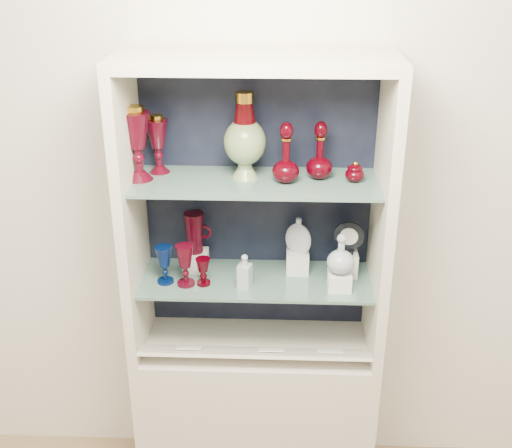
{
  "coord_description": "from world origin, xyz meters",
  "views": [
    {
      "loc": [
        0.09,
        -0.71,
        2.33
      ],
      "look_at": [
        0.0,
        1.53,
        1.3
      ],
      "focal_mm": 45.0,
      "sensor_mm": 36.0,
      "label": 1
    }
  ],
  "objects_px": {
    "enamel_urn": "(245,136)",
    "lidded_bowl": "(355,171)",
    "cobalt_goblet": "(165,265)",
    "ruby_goblet_small": "(203,271)",
    "pedestal_lamp_left": "(137,144)",
    "flat_flask": "(298,235)",
    "clear_round_decanter": "(341,255)",
    "pedestal_lamp_right": "(158,144)",
    "ruby_decanter_b": "(320,149)",
    "ruby_pitcher": "(195,233)",
    "clear_square_bottle": "(245,271)",
    "cameo_medallion": "(349,237)",
    "ruby_decanter_a": "(286,149)",
    "ruby_goblet_tall": "(185,265)"
  },
  "relations": [
    {
      "from": "pedestal_lamp_left",
      "to": "ruby_goblet_small",
      "type": "xyz_separation_m",
      "value": [
        0.23,
        -0.05,
        -0.5
      ]
    },
    {
      "from": "ruby_decanter_b",
      "to": "clear_square_bottle",
      "type": "relative_size",
      "value": 1.64
    },
    {
      "from": "enamel_urn",
      "to": "ruby_decanter_b",
      "type": "relative_size",
      "value": 1.39
    },
    {
      "from": "cameo_medallion",
      "to": "ruby_pitcher",
      "type": "bearing_deg",
      "value": -173.34
    },
    {
      "from": "ruby_pitcher",
      "to": "cameo_medallion",
      "type": "relative_size",
      "value": 1.22
    },
    {
      "from": "pedestal_lamp_left",
      "to": "cameo_medallion",
      "type": "distance_m",
      "value": 0.9
    },
    {
      "from": "ruby_decanter_a",
      "to": "ruby_goblet_small",
      "type": "relative_size",
      "value": 2.25
    },
    {
      "from": "enamel_urn",
      "to": "lidded_bowl",
      "type": "bearing_deg",
      "value": -4.0
    },
    {
      "from": "ruby_decanter_a",
      "to": "clear_square_bottle",
      "type": "distance_m",
      "value": 0.5
    },
    {
      "from": "pedestal_lamp_left",
      "to": "ruby_decanter_a",
      "type": "distance_m",
      "value": 0.55
    },
    {
      "from": "cobalt_goblet",
      "to": "ruby_goblet_small",
      "type": "distance_m",
      "value": 0.16
    },
    {
      "from": "pedestal_lamp_right",
      "to": "pedestal_lamp_left",
      "type": "bearing_deg",
      "value": -125.74
    },
    {
      "from": "pedestal_lamp_left",
      "to": "lidded_bowl",
      "type": "xyz_separation_m",
      "value": [
        0.81,
        0.01,
        -0.1
      ]
    },
    {
      "from": "cameo_medallion",
      "to": "ruby_goblet_small",
      "type": "bearing_deg",
      "value": -161.09
    },
    {
      "from": "cobalt_goblet",
      "to": "flat_flask",
      "type": "bearing_deg",
      "value": 11.71
    },
    {
      "from": "pedestal_lamp_left",
      "to": "flat_flask",
      "type": "height_order",
      "value": "pedestal_lamp_left"
    },
    {
      "from": "ruby_decanter_b",
      "to": "clear_round_decanter",
      "type": "relative_size",
      "value": 1.48
    },
    {
      "from": "ruby_goblet_tall",
      "to": "clear_round_decanter",
      "type": "xyz_separation_m",
      "value": [
        0.6,
        -0.01,
        0.06
      ]
    },
    {
      "from": "pedestal_lamp_right",
      "to": "ruby_goblet_tall",
      "type": "distance_m",
      "value": 0.48
    },
    {
      "from": "cobalt_goblet",
      "to": "cameo_medallion",
      "type": "bearing_deg",
      "value": 6.88
    },
    {
      "from": "cobalt_goblet",
      "to": "ruby_goblet_small",
      "type": "bearing_deg",
      "value": -4.0
    },
    {
      "from": "cobalt_goblet",
      "to": "clear_round_decanter",
      "type": "relative_size",
      "value": 0.99
    },
    {
      "from": "cameo_medallion",
      "to": "pedestal_lamp_left",
      "type": "bearing_deg",
      "value": -167.67
    },
    {
      "from": "ruby_decanter_a",
      "to": "cobalt_goblet",
      "type": "height_order",
      "value": "ruby_decanter_a"
    },
    {
      "from": "pedestal_lamp_left",
      "to": "ruby_goblet_tall",
      "type": "relative_size",
      "value": 1.64
    },
    {
      "from": "lidded_bowl",
      "to": "ruby_goblet_tall",
      "type": "distance_m",
      "value": 0.75
    },
    {
      "from": "ruby_pitcher",
      "to": "lidded_bowl",
      "type": "bearing_deg",
      "value": 3.39
    },
    {
      "from": "pedestal_lamp_right",
      "to": "clear_round_decanter",
      "type": "bearing_deg",
      "value": -11.95
    },
    {
      "from": "ruby_decanter_a",
      "to": "ruby_goblet_tall",
      "type": "xyz_separation_m",
      "value": [
        -0.39,
        -0.05,
        -0.46
      ]
    },
    {
      "from": "ruby_pitcher",
      "to": "clear_square_bottle",
      "type": "distance_m",
      "value": 0.27
    },
    {
      "from": "ruby_pitcher",
      "to": "clear_round_decanter",
      "type": "height_order",
      "value": "ruby_pitcher"
    },
    {
      "from": "enamel_urn",
      "to": "ruby_decanter_b",
      "type": "distance_m",
      "value": 0.28
    },
    {
      "from": "enamel_urn",
      "to": "cobalt_goblet",
      "type": "height_order",
      "value": "enamel_urn"
    },
    {
      "from": "enamel_urn",
      "to": "cameo_medallion",
      "type": "distance_m",
      "value": 0.58
    },
    {
      "from": "pedestal_lamp_left",
      "to": "clear_square_bottle",
      "type": "bearing_deg",
      "value": -9.85
    },
    {
      "from": "ruby_pitcher",
      "to": "clear_round_decanter",
      "type": "relative_size",
      "value": 1.08
    },
    {
      "from": "ruby_decanter_b",
      "to": "pedestal_lamp_left",
      "type": "bearing_deg",
      "value": -176.84
    },
    {
      "from": "pedestal_lamp_left",
      "to": "pedestal_lamp_right",
      "type": "distance_m",
      "value": 0.11
    },
    {
      "from": "cobalt_goblet",
      "to": "clear_round_decanter",
      "type": "distance_m",
      "value": 0.69
    },
    {
      "from": "pedestal_lamp_left",
      "to": "flat_flask",
      "type": "bearing_deg",
      "value": 6.22
    },
    {
      "from": "lidded_bowl",
      "to": "ruby_goblet_small",
      "type": "height_order",
      "value": "lidded_bowl"
    },
    {
      "from": "ruby_decanter_b",
      "to": "flat_flask",
      "type": "xyz_separation_m",
      "value": [
        -0.07,
        0.03,
        -0.37
      ]
    },
    {
      "from": "ruby_decanter_a",
      "to": "cameo_medallion",
      "type": "height_order",
      "value": "ruby_decanter_a"
    },
    {
      "from": "lidded_bowl",
      "to": "cobalt_goblet",
      "type": "relative_size",
      "value": 0.52
    },
    {
      "from": "enamel_urn",
      "to": "clear_round_decanter",
      "type": "xyz_separation_m",
      "value": [
        0.37,
        -0.1,
        -0.43
      ]
    },
    {
      "from": "ruby_decanter_a",
      "to": "ruby_goblet_tall",
      "type": "distance_m",
      "value": 0.6
    },
    {
      "from": "ruby_pitcher",
      "to": "flat_flask",
      "type": "xyz_separation_m",
      "value": [
        0.42,
        -0.01,
        0.0
      ]
    },
    {
      "from": "cameo_medallion",
      "to": "ruby_decanter_b",
      "type": "bearing_deg",
      "value": -167.65
    },
    {
      "from": "pedestal_lamp_left",
      "to": "lidded_bowl",
      "type": "bearing_deg",
      "value": 0.68
    },
    {
      "from": "ruby_decanter_a",
      "to": "clear_round_decanter",
      "type": "distance_m",
      "value": 0.46
    }
  ]
}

